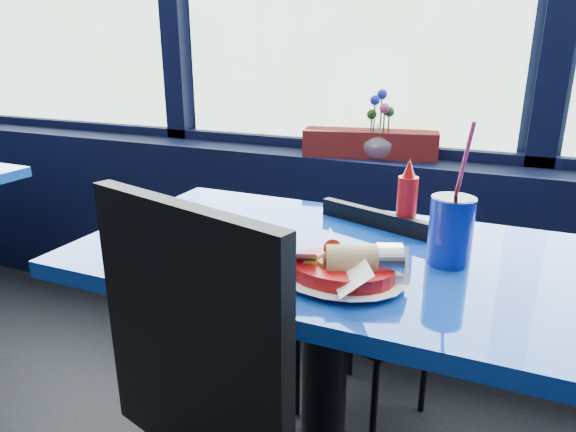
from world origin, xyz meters
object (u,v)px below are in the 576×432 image
Objects in this scene: near_table at (326,314)px; flower_vase at (378,138)px; soda_cup at (451,229)px; food_basket at (344,269)px; planter_box at (370,143)px; ketchup_bottle at (407,200)px; chair_near_back at (367,304)px.

near_table is 4.59× the size of flower_vase.
soda_cup is at bearing 4.96° from near_table.
flower_vase reaches higher than food_basket.
soda_cup reaches higher than flower_vase.
ketchup_bottle is (0.28, -0.67, -0.02)m from planter_box.
planter_box is 0.72m from ketchup_bottle.
planter_box reaches higher than chair_near_back.
planter_box reaches higher than near_table.
planter_box is 0.93m from soda_cup.
chair_near_back is (0.03, 0.30, -0.11)m from near_table.
chair_near_back is at bearing 132.37° from soda_cup.
chair_near_back is 0.57m from food_basket.
soda_cup reaches higher than near_table.
chair_near_back is 0.41m from ketchup_bottle.
ketchup_bottle is 0.22m from soda_cup.
planter_box is 1.06m from food_basket.
near_table is 0.36m from ketchup_bottle.
ketchup_bottle reaches higher than food_basket.
food_basket reaches higher than near_table.
chair_near_back is 0.70m from flower_vase.
near_table is 0.38m from soda_cup.
chair_near_back is at bearing 83.95° from near_table.
flower_vase reaches higher than chair_near_back.
planter_box is at bearing 112.57° from ketchup_bottle.
ketchup_bottle is at bearing -69.62° from flower_vase.
planter_box is at bearing -54.81° from chair_near_back.
food_basket is at bearing -133.95° from soda_cup.
planter_box is 2.12× the size of food_basket.
ketchup_bottle is at bearing 52.89° from near_table.
flower_vase is 0.69m from ketchup_bottle.
flower_vase is 1.34× the size of ketchup_bottle.
planter_box is 0.05m from flower_vase.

